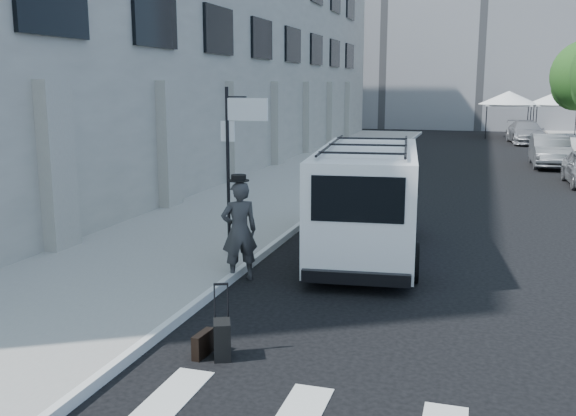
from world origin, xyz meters
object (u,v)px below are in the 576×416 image
Objects in this scene: parked_car_b at (550,151)px; parked_car_c at (526,132)px; suitcase at (222,339)px; businessman at (239,231)px; briefcase at (203,344)px; cargo_van at (367,199)px.

parked_car_c is (-0.38, 11.66, -0.02)m from parked_car_b.
suitcase is 35.58m from parked_car_c.
businessman reaches higher than parked_car_c.
businessman is at bearing 83.39° from suitcase.
briefcase is at bearing 159.19° from suitcase.
suitcase is at bearing 8.21° from briefcase.
businessman is 0.30× the size of cargo_van.
briefcase is 0.43× the size of suitcase.
businessman is at bearing -132.43° from cargo_van.
parked_car_b is (5.31, 17.29, -0.49)m from cargo_van.
parked_car_b is (6.50, 23.44, 0.55)m from briefcase.
briefcase is 6.35m from cargo_van.
suitcase is at bearing -104.86° from cargo_van.
businessman is 32.41m from parked_car_c.
parked_car_c is (6.12, 35.11, 0.53)m from briefcase.
parked_car_c is at bearing 73.95° from cargo_van.
cargo_van is 18.10m from parked_car_b.
suitcase is 0.16× the size of cargo_van.
parked_car_c is (6.90, 31.67, -0.26)m from businessman.
cargo_van is (0.91, 6.14, 0.94)m from suitcase.
cargo_van is at bearing -160.77° from businessman.
cargo_van reaches higher than parked_car_c.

